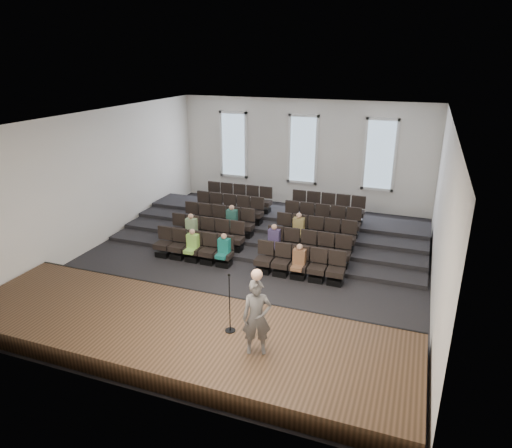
% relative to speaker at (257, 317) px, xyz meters
% --- Properties ---
extents(ground, '(14.00, 14.00, 0.00)m').
position_rel_speaker_xyz_m(ground, '(-2.24, 5.43, -1.40)').
color(ground, black).
rests_on(ground, ground).
extents(ceiling, '(12.00, 14.00, 0.02)m').
position_rel_speaker_xyz_m(ceiling, '(-2.24, 5.43, 3.61)').
color(ceiling, white).
rests_on(ceiling, ground).
extents(wall_back, '(12.00, 0.04, 5.00)m').
position_rel_speaker_xyz_m(wall_back, '(-2.24, 12.45, 1.10)').
color(wall_back, white).
rests_on(wall_back, ground).
extents(wall_front, '(12.00, 0.04, 5.00)m').
position_rel_speaker_xyz_m(wall_front, '(-2.24, -1.59, 1.10)').
color(wall_front, white).
rests_on(wall_front, ground).
extents(wall_left, '(0.04, 14.00, 5.00)m').
position_rel_speaker_xyz_m(wall_left, '(-8.26, 5.43, 1.10)').
color(wall_left, white).
rests_on(wall_left, ground).
extents(wall_right, '(0.04, 14.00, 5.00)m').
position_rel_speaker_xyz_m(wall_right, '(3.78, 5.43, 1.10)').
color(wall_right, white).
rests_on(wall_right, ground).
extents(stage, '(11.80, 3.60, 0.50)m').
position_rel_speaker_xyz_m(stage, '(-2.24, 0.33, -1.15)').
color(stage, '#4D3321').
rests_on(stage, ground).
extents(stage_lip, '(11.80, 0.06, 0.52)m').
position_rel_speaker_xyz_m(stage_lip, '(-2.24, 2.10, -1.15)').
color(stage_lip, black).
rests_on(stage_lip, ground).
extents(risers, '(11.80, 4.80, 0.60)m').
position_rel_speaker_xyz_m(risers, '(-2.24, 8.60, -1.20)').
color(risers, black).
rests_on(risers, ground).
extents(seating_rows, '(6.80, 4.70, 1.67)m').
position_rel_speaker_xyz_m(seating_rows, '(-2.24, 6.97, -0.72)').
color(seating_rows, black).
rests_on(seating_rows, ground).
extents(windows, '(8.44, 0.10, 3.24)m').
position_rel_speaker_xyz_m(windows, '(-2.24, 12.38, 1.30)').
color(windows, white).
rests_on(windows, wall_back).
extents(audience, '(4.85, 2.64, 1.10)m').
position_rel_speaker_xyz_m(audience, '(-2.60, 5.73, -0.59)').
color(audience, '#95D856').
rests_on(audience, seating_rows).
extents(speaker, '(0.77, 0.65, 1.79)m').
position_rel_speaker_xyz_m(speaker, '(0.00, 0.00, 0.00)').
color(speaker, '#52504E').
rests_on(speaker, stage).
extents(mic_stand, '(0.26, 0.26, 1.56)m').
position_rel_speaker_xyz_m(mic_stand, '(-0.90, 0.56, -0.43)').
color(mic_stand, black).
rests_on(mic_stand, stage).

